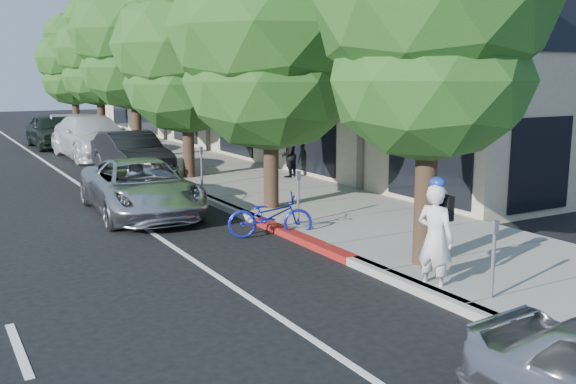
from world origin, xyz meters
TOP-DOWN VIEW (x-y plane):
  - ground at (0.00, 0.00)m, footprint 120.00×120.00m
  - sidewalk at (2.30, 8.00)m, footprint 4.60×56.00m
  - curb at (0.00, 8.00)m, footprint 0.30×56.00m
  - curb_red_segment at (0.00, 1.00)m, footprint 0.32×4.00m
  - storefront_building at (9.60, 18.00)m, footprint 10.00×36.00m
  - street_tree_0 at (0.90, -2.00)m, footprint 4.35×4.35m
  - street_tree_1 at (0.90, 4.00)m, footprint 5.36×5.36m
  - street_tree_2 at (0.90, 10.00)m, footprint 5.01×5.01m
  - street_tree_3 at (0.90, 16.00)m, footprint 5.21×5.21m
  - street_tree_4 at (0.90, 22.00)m, footprint 4.32×4.32m
  - street_tree_5 at (0.90, 28.00)m, footprint 4.26×4.26m
  - cyclist at (0.25, -3.00)m, footprint 0.61×0.77m
  - bicycle at (-0.40, 1.65)m, footprint 2.02×1.36m
  - silver_suv at (-2.20, 5.50)m, footprint 2.70×5.35m
  - dark_sedan at (-0.50, 12.13)m, footprint 1.86×4.92m
  - white_pickup at (-0.50, 18.08)m, footprint 2.84×6.51m
  - dark_suv_far at (-1.30, 23.25)m, footprint 2.14×5.07m
  - pedestrian at (3.84, 8.24)m, footprint 0.94×0.88m

SIDE VIEW (x-z plane):
  - ground at x=0.00m, z-range 0.00..0.00m
  - sidewalk at x=2.30m, z-range 0.00..0.15m
  - curb at x=0.00m, z-range 0.00..0.15m
  - curb_red_segment at x=0.00m, z-range 0.00..0.15m
  - bicycle at x=-0.40m, z-range 0.00..1.01m
  - silver_suv at x=-2.20m, z-range 0.00..1.45m
  - dark_sedan at x=-0.50m, z-range 0.00..1.60m
  - dark_suv_far at x=-1.30m, z-range 0.00..1.71m
  - pedestrian at x=3.84m, z-range 0.15..1.68m
  - white_pickup at x=-0.50m, z-range 0.00..1.86m
  - cyclist at x=0.25m, z-range 0.00..1.86m
  - storefront_building at x=9.60m, z-range 0.00..7.00m
  - street_tree_5 at x=0.90m, z-range 0.88..8.08m
  - street_tree_2 at x=0.90m, z-range 0.77..8.23m
  - street_tree_1 at x=0.90m, z-range 0.78..8.57m
  - street_tree_0 at x=0.90m, z-range 0.96..8.55m
  - street_tree_4 at x=0.90m, z-range 0.97..8.59m
  - street_tree_3 at x=0.90m, z-range 1.01..9.55m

